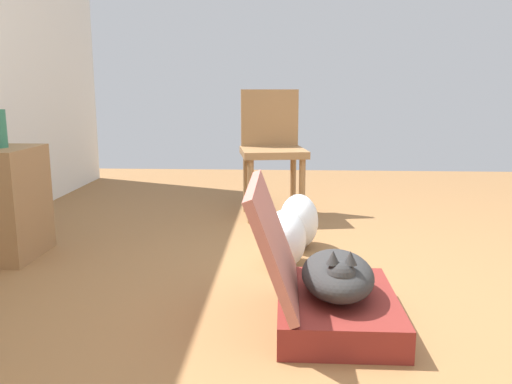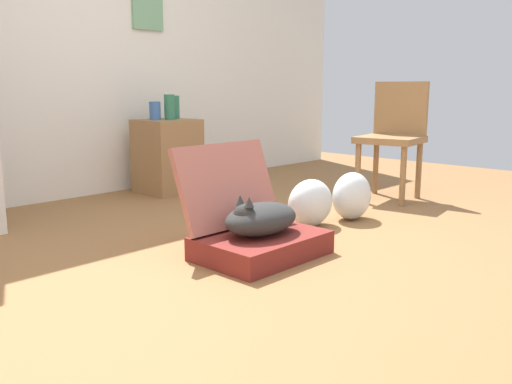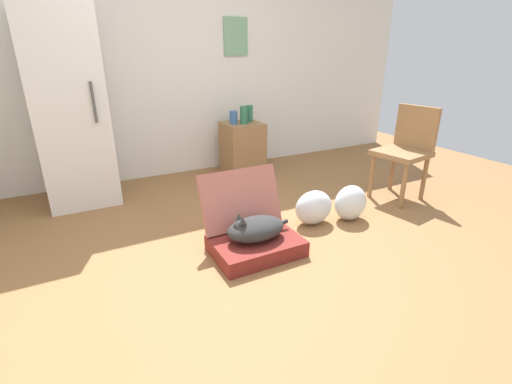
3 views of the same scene
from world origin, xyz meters
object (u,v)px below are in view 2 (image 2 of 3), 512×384
plastic_bag_clear (352,196)px  vase_round (170,107)px  cat (260,218)px  suitcase_base (261,245)px  chair (394,134)px  plastic_bag_white (310,203)px  vase_short (174,107)px  side_table (167,156)px  vase_tall (155,111)px

plastic_bag_clear → vase_round: size_ratio=1.56×
cat → plastic_bag_clear: 1.02m
suitcase_base → chair: bearing=9.4°
plastic_bag_white → chair: size_ratio=0.38×
plastic_bag_clear → vase_short: 1.78m
cat → vase_short: vase_short is taller
suitcase_base → vase_round: (0.75, 1.73, 0.65)m
suitcase_base → chair: (1.83, 0.30, 0.45)m
side_table → vase_tall: (-0.11, -0.00, 0.38)m
plastic_bag_clear → chair: bearing=12.2°
plastic_bag_clear → vase_short: size_ratio=1.66×
vase_round → plastic_bag_white: bearing=-93.2°
suitcase_base → vase_tall: vase_tall is taller
suitcase_base → vase_short: 2.11m
cat → plastic_bag_clear: cat is taller
side_table → plastic_bag_clear: bearing=-81.3°
vase_tall → chair: chair is taller
vase_round → vase_short: bearing=37.7°
plastic_bag_clear → vase_tall: (-0.36, 1.65, 0.52)m
plastic_bag_white → vase_tall: vase_tall is taller
plastic_bag_clear → vase_tall: bearing=102.4°
plastic_bag_clear → vase_tall: 1.77m
vase_short → chair: bearing=-57.6°
vase_short → suitcase_base: bearing=-115.5°
vase_round → suitcase_base: bearing=-113.5°
cat → vase_tall: size_ratio=3.54×
plastic_bag_white → vase_short: 1.71m
cat → chair: size_ratio=0.57×
plastic_bag_clear → vase_short: vase_short is taller
vase_short → chair: (0.96, -1.52, -0.19)m
suitcase_base → vase_round: 2.00m
side_table → chair: size_ratio=0.67×
plastic_bag_white → vase_tall: (-0.03, 1.57, 0.53)m
suitcase_base → vase_round: vase_round is taller
cat → vase_round: vase_round is taller
vase_tall → vase_short: vase_short is taller
vase_short → plastic_bag_white: bearing=-96.9°
suitcase_base → cat: (-0.01, 0.00, 0.15)m
plastic_bag_clear → vase_round: vase_round is taller
vase_tall → plastic_bag_clear: bearing=-77.6°
plastic_bag_white → vase_short: size_ratio=1.81×
suitcase_base → chair: size_ratio=0.70×
side_table → vase_round: 0.41m
side_table → vase_short: 0.42m
vase_tall → chair: bearing=-51.3°
vase_round → vase_tall: bearing=156.7°
plastic_bag_white → chair: bearing=4.7°
vase_short → chair: 1.81m
plastic_bag_white → vase_round: vase_round is taller
plastic_bag_white → vase_round: size_ratio=1.70×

